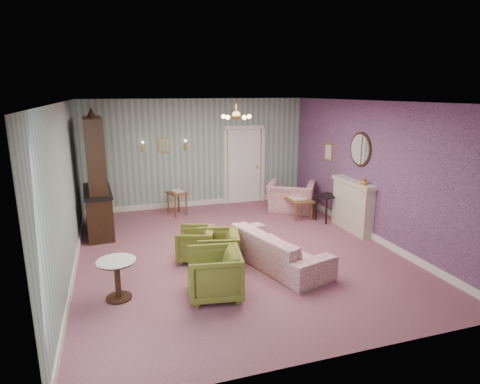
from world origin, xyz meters
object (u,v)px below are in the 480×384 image
object	(u,v)px
side_table_black	(327,208)
fireplace	(352,206)
olive_chair_a	(214,272)
pedestal_table	(118,279)
coffee_table	(297,207)
dresser	(96,173)
olive_chair_c	(196,242)
sofa_chintz	(276,242)
wingback_chair	(291,192)
olive_chair_b	(218,248)

from	to	relation	value
side_table_black	fireplace	bearing A→B (deg)	-74.56
olive_chair_a	pedestal_table	world-z (taller)	olive_chair_a
coffee_table	side_table_black	distance (m)	0.79
coffee_table	pedestal_table	xyz separation A→B (m)	(-4.41, -3.01, 0.08)
dresser	side_table_black	world-z (taller)	dresser
dresser	fireplace	xyz separation A→B (m)	(5.45, -1.58, -0.77)
olive_chair_c	sofa_chintz	distance (m)	1.50
sofa_chintz	fireplace	bearing A→B (deg)	-78.89
olive_chair_c	wingback_chair	size ratio (longest dim) A/B	0.59
olive_chair_a	side_table_black	size ratio (longest dim) A/B	1.23
olive_chair_a	dresser	xyz separation A→B (m)	(-1.73, 3.61, 0.94)
wingback_chair	pedestal_table	distance (m)	5.66
wingback_chair	fireplace	bearing A→B (deg)	142.23
olive_chair_a	fireplace	size ratio (longest dim) A/B	0.58
wingback_chair	side_table_black	xyz separation A→B (m)	(0.46, -1.06, -0.18)
olive_chair_b	olive_chair_c	xyz separation A→B (m)	(-0.30, 0.48, -0.03)
olive_chair_a	pedestal_table	xyz separation A→B (m)	(-1.41, 0.37, -0.09)
olive_chair_b	fireplace	distance (m)	3.57
olive_chair_c	fireplace	distance (m)	3.76
olive_chair_b	fireplace	xyz separation A→B (m)	(3.41, 1.04, 0.21)
olive_chair_b	side_table_black	size ratio (longest dim) A/B	1.13
dresser	fireplace	world-z (taller)	dresser
olive_chair_c	sofa_chintz	size ratio (longest dim) A/B	0.31
olive_chair_c	olive_chair_a	bearing A→B (deg)	18.66
olive_chair_a	side_table_black	xyz separation A→B (m)	(3.51, 2.79, -0.08)
olive_chair_b	dresser	distance (m)	3.46
olive_chair_a	fireplace	bearing A→B (deg)	127.69
coffee_table	pedestal_table	distance (m)	5.34
sofa_chintz	wingback_chair	bearing A→B (deg)	-45.47
olive_chair_b	wingback_chair	size ratio (longest dim) A/B	0.64
olive_chair_b	sofa_chintz	distance (m)	1.06
dresser	sofa_chintz	bearing A→B (deg)	-45.75
dresser	wingback_chair	bearing A→B (deg)	-0.62
olive_chair_c	coffee_table	size ratio (longest dim) A/B	0.73
fireplace	coffee_table	distance (m)	1.57
coffee_table	olive_chair_c	bearing A→B (deg)	-147.38
sofa_chintz	dresser	size ratio (longest dim) A/B	0.82
olive_chair_b	side_table_black	xyz separation A→B (m)	(3.20, 1.80, -0.04)
coffee_table	dresser	bearing A→B (deg)	177.24
olive_chair_c	pedestal_table	size ratio (longest dim) A/B	1.07
olive_chair_a	olive_chair_b	size ratio (longest dim) A/B	1.09
fireplace	coffee_table	bearing A→B (deg)	118.13
dresser	coffee_table	xyz separation A→B (m)	(4.73, -0.23, -1.11)
dresser	fireplace	distance (m)	5.73
coffee_table	olive_chair_a	bearing A→B (deg)	-131.54
sofa_chintz	dresser	world-z (taller)	dresser
olive_chair_c	side_table_black	distance (m)	3.74
dresser	side_table_black	bearing A→B (deg)	-12.35
sofa_chintz	olive_chair_c	bearing A→B (deg)	47.17
wingback_chair	dresser	distance (m)	4.86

